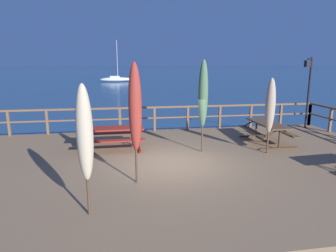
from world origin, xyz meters
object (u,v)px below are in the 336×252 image
Objects in this scene: patio_umbrella_tall_back_right at (85,134)px; lamp_post_hooked at (308,82)px; patio_umbrella_tall_mid_right at (203,94)px; patio_umbrella_tall_back_left at (135,108)px; picnic_table_front_left at (112,133)px; picnic_table_mid_centre at (267,128)px; sailboat_distant at (116,79)px; patio_umbrella_short_back at (270,106)px.

lamp_post_hooked is (8.98, 6.51, 0.45)m from patio_umbrella_tall_back_right.
patio_umbrella_tall_mid_right is 3.29m from patio_umbrella_tall_back_left.
picnic_table_front_left is 5.76m from picnic_table_mid_centre.
picnic_table_mid_centre is 47.98m from sailboat_distant.
patio_umbrella_tall_back_left is (-5.09, -3.05, 1.35)m from picnic_table_mid_centre.
lamp_post_hooked is (7.95, 5.03, 0.20)m from patio_umbrella_tall_back_left.
patio_umbrella_tall_mid_right is 1.18× the size of patio_umbrella_tall_back_right.
picnic_table_front_left is 0.28× the size of sailboat_distant.
sailboat_distant is (-5.38, 48.86, -1.78)m from patio_umbrella_short_back.
picnic_table_mid_centre is 7.69m from patio_umbrella_tall_back_right.
picnic_table_mid_centre is at bearing -82.80° from sailboat_distant.
patio_umbrella_tall_back_left is at bearing -149.07° from picnic_table_mid_centre.
patio_umbrella_tall_back_right is 0.34× the size of sailboat_distant.
patio_umbrella_tall_back_right is at bearing -143.53° from picnic_table_mid_centre.
patio_umbrella_short_back is (-0.63, -1.27, 1.03)m from picnic_table_mid_centre.
patio_umbrella_tall_back_left reaches higher than patio_umbrella_short_back.
picnic_table_mid_centre is at bearing 30.93° from patio_umbrella_tall_back_left.
patio_umbrella_tall_back_left is 0.94× the size of lamp_post_hooked.
picnic_table_mid_centre is at bearing 15.07° from patio_umbrella_tall_mid_right.
sailboat_distant is at bearing 89.88° from patio_umbrella_tall_back_right.
picnic_table_front_left is 3.46m from patio_umbrella_tall_back_left.
patio_umbrella_tall_back_right reaches higher than picnic_table_front_left.
picnic_table_mid_centre is (5.76, -0.07, -0.00)m from picnic_table_front_left.
lamp_post_hooked reaches higher than patio_umbrella_tall_back_left.
picnic_table_front_left is 0.71× the size of patio_umbrella_tall_mid_right.
lamp_post_hooked is (5.60, 2.72, 0.15)m from patio_umbrella_tall_mid_right.
lamp_post_hooked is (8.61, 1.91, 1.55)m from picnic_table_front_left.
picnic_table_mid_centre is 0.88× the size of patio_umbrella_short_back.
picnic_table_mid_centre is 0.69× the size of lamp_post_hooked.
sailboat_distant is at bearing 93.87° from patio_umbrella_tall_mid_right.
lamp_post_hooked reaches higher than patio_umbrella_tall_mid_right.
patio_umbrella_short_back reaches higher than picnic_table_mid_centre.
picnic_table_front_left is 47.53m from sailboat_distant.
patio_umbrella_tall_back_right is at bearing -90.12° from sailboat_distant.
picnic_table_front_left is 5.40m from patio_umbrella_short_back.
patio_umbrella_tall_back_right is (-5.49, -3.26, 0.07)m from patio_umbrella_short_back.
lamp_post_hooked is at bearing 25.90° from patio_umbrella_tall_mid_right.
patio_umbrella_tall_back_right is 11.10m from lamp_post_hooked.
picnic_table_front_left is 3.42m from patio_umbrella_tall_mid_right.
patio_umbrella_tall_mid_right is 0.40× the size of sailboat_distant.
patio_umbrella_short_back is at bearing -14.08° from patio_umbrella_tall_mid_right.
lamp_post_hooked is (2.86, 1.98, 1.55)m from picnic_table_mid_centre.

